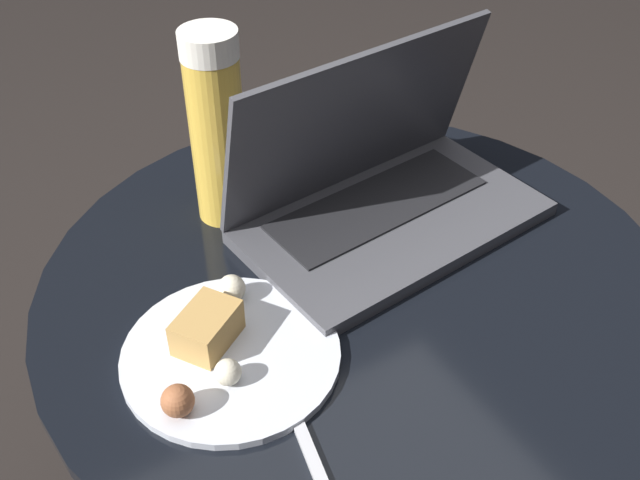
% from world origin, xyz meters
% --- Properties ---
extents(table, '(0.75, 0.75, 0.54)m').
position_xyz_m(table, '(0.00, 0.00, 0.42)').
color(table, black).
rests_on(table, ground_plane).
extents(laptop, '(0.39, 0.25, 0.22)m').
position_xyz_m(laptop, '(0.09, 0.08, 0.59)').
color(laptop, '#47474C').
rests_on(laptop, table).
extents(beer_glass, '(0.07, 0.07, 0.25)m').
position_xyz_m(beer_glass, '(-0.08, 0.20, 0.67)').
color(beer_glass, gold).
rests_on(beer_glass, table).
extents(snack_plate, '(0.23, 0.23, 0.05)m').
position_xyz_m(snack_plate, '(-0.19, -0.03, 0.56)').
color(snack_plate, silver).
rests_on(snack_plate, table).
extents(fork, '(0.06, 0.18, 0.00)m').
position_xyz_m(fork, '(-0.16, -0.11, 0.55)').
color(fork, silver).
rests_on(fork, table).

